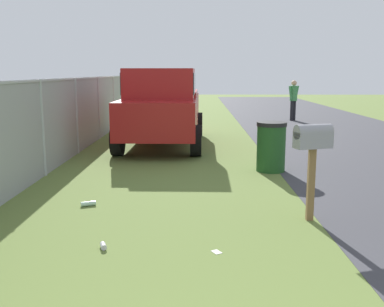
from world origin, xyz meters
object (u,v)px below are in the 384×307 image
Objects in this scene: mailbox at (313,144)px; pickup_truck at (162,106)px; trash_bin at (271,147)px; pedestrian at (293,97)px.

pickup_truck is at bearing 5.10° from mailbox.
trash_bin is at bearing 39.12° from pickup_truck.
pickup_truck reaches higher than pedestrian.
pickup_truck is 3.00× the size of pedestrian.
pickup_truck reaches higher than trash_bin.
trash_bin is 10.03m from pedestrian.
pickup_truck is 8.23m from pedestrian.
mailbox is at bearing -179.26° from trash_bin.
trash_bin is 0.61× the size of pedestrian.
pickup_truck is (6.21, 2.50, 0.05)m from mailbox.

